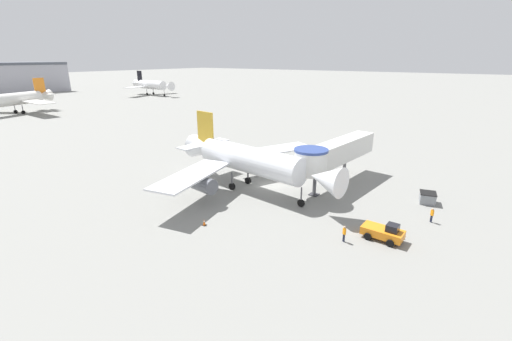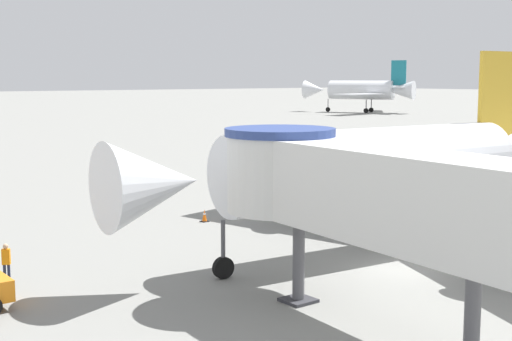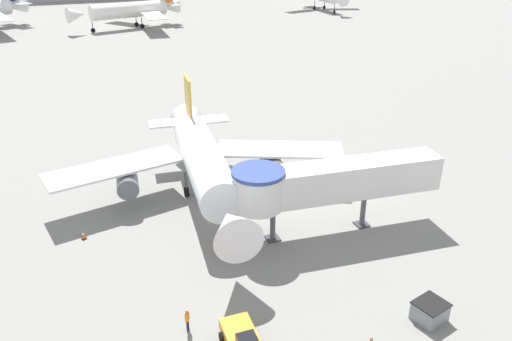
{
  "view_description": "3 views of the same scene",
  "coord_description": "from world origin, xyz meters",
  "px_view_note": "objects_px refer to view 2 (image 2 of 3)",
  "views": [
    {
      "loc": [
        -36.45,
        -24.11,
        16.64
      ],
      "look_at": [
        -2.39,
        0.4,
        2.72
      ],
      "focal_mm": 24.0,
      "sensor_mm": 36.0,
      "label": 1
    },
    {
      "loc": [
        19.33,
        -23.37,
        8.13
      ],
      "look_at": [
        -7.26,
        -2.32,
        3.69
      ],
      "focal_mm": 50.0,
      "sensor_mm": 36.0,
      "label": 2
    },
    {
      "loc": [
        -12.91,
        -37.7,
        22.34
      ],
      "look_at": [
        2.21,
        1.32,
        2.33
      ],
      "focal_mm": 35.0,
      "sensor_mm": 36.0,
      "label": 3
    }
  ],
  "objects_px": {
    "main_airplane": "(382,167)",
    "background_jet_teal_tail": "(363,90)",
    "jet_bridge": "(378,193)",
    "ground_crew_marshaller": "(6,261)",
    "traffic_cone_port_wing": "(205,216)"
  },
  "relations": [
    {
      "from": "traffic_cone_port_wing",
      "to": "ground_crew_marshaller",
      "type": "relative_size",
      "value": 0.43
    },
    {
      "from": "jet_bridge",
      "to": "traffic_cone_port_wing",
      "type": "height_order",
      "value": "jet_bridge"
    },
    {
      "from": "traffic_cone_port_wing",
      "to": "background_jet_teal_tail",
      "type": "height_order",
      "value": "background_jet_teal_tail"
    },
    {
      "from": "jet_bridge",
      "to": "background_jet_teal_tail",
      "type": "bearing_deg",
      "value": 138.81
    },
    {
      "from": "jet_bridge",
      "to": "ground_crew_marshaller",
      "type": "distance_m",
      "value": 15.24
    },
    {
      "from": "traffic_cone_port_wing",
      "to": "background_jet_teal_tail",
      "type": "distance_m",
      "value": 129.59
    },
    {
      "from": "main_airplane",
      "to": "background_jet_teal_tail",
      "type": "relative_size",
      "value": 0.97
    },
    {
      "from": "main_airplane",
      "to": "jet_bridge",
      "type": "xyz_separation_m",
      "value": [
        7.36,
        -8.49,
        0.59
      ]
    },
    {
      "from": "ground_crew_marshaller",
      "to": "background_jet_teal_tail",
      "type": "relative_size",
      "value": 0.06
    },
    {
      "from": "traffic_cone_port_wing",
      "to": "background_jet_teal_tail",
      "type": "relative_size",
      "value": 0.02
    },
    {
      "from": "main_airplane",
      "to": "ground_crew_marshaller",
      "type": "xyz_separation_m",
      "value": [
        -5.59,
        -15.64,
        -3.07
      ]
    },
    {
      "from": "ground_crew_marshaller",
      "to": "background_jet_teal_tail",
      "type": "bearing_deg",
      "value": -108.45
    },
    {
      "from": "main_airplane",
      "to": "traffic_cone_port_wing",
      "type": "height_order",
      "value": "main_airplane"
    },
    {
      "from": "main_airplane",
      "to": "background_jet_teal_tail",
      "type": "height_order",
      "value": "background_jet_teal_tail"
    },
    {
      "from": "background_jet_teal_tail",
      "to": "ground_crew_marshaller",
      "type": "bearing_deg",
      "value": 12.43
    }
  ]
}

